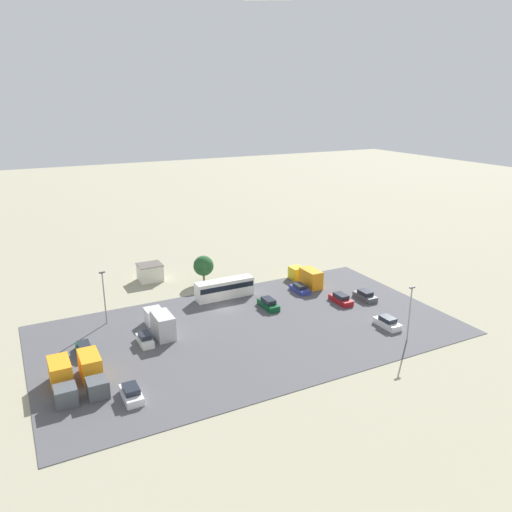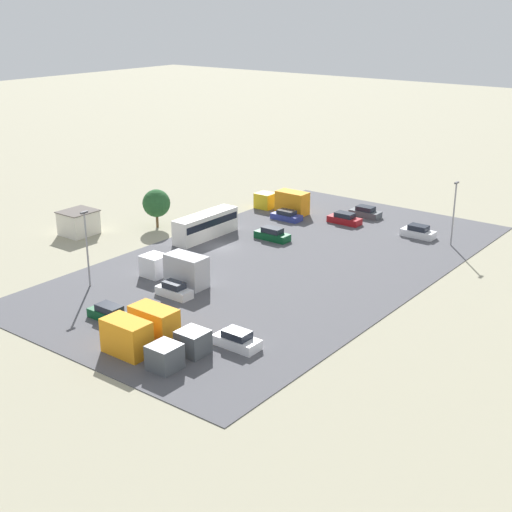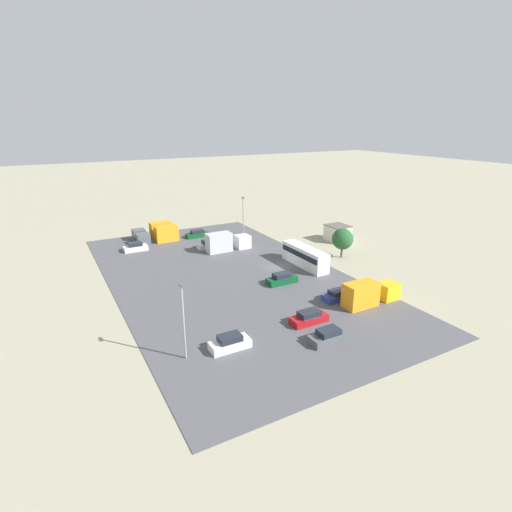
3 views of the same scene
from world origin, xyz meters
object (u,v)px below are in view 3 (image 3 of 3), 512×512
(parked_car_7, at_px, (328,336))
(parked_truck_2, at_px, (155,231))
(parked_car_5, at_px, (197,234))
(parked_car_6, at_px, (208,245))
(bus, at_px, (305,256))
(parked_truck_0, at_px, (369,294))
(parked_truck_3, at_px, (226,242))
(shed_building, at_px, (337,233))
(parked_car_0, at_px, (230,343))
(parked_car_2, at_px, (135,247))
(parked_car_3, at_px, (338,295))
(parked_car_4, at_px, (309,318))
(parked_truck_1, at_px, (160,235))
(parked_car_1, at_px, (282,279))

(parked_car_7, height_order, parked_truck_2, parked_truck_2)
(parked_car_5, bearing_deg, parked_car_6, 173.76)
(parked_car_5, relative_size, parked_car_6, 1.15)
(bus, bearing_deg, parked_truck_2, -58.73)
(parked_truck_0, xyz_separation_m, parked_truck_3, (30.25, 7.02, 0.10))
(shed_building, xyz_separation_m, parked_car_0, (-26.42, 36.70, -0.87))
(shed_building, height_order, bus, bus)
(parked_truck_0, distance_m, parked_truck_3, 31.06)
(parked_car_0, relative_size, parked_car_2, 1.03)
(parked_car_5, height_order, parked_truck_2, parked_truck_2)
(parked_car_3, height_order, parked_truck_2, parked_truck_2)
(parked_car_4, distance_m, parked_car_7, 4.70)
(parked_truck_2, height_order, parked_truck_3, parked_truck_3)
(parked_car_5, height_order, parked_truck_0, parked_truck_0)
(parked_truck_1, bearing_deg, parked_car_6, -140.43)
(parked_car_4, relative_size, parked_car_7, 1.06)
(shed_building, distance_m, parked_truck_0, 29.83)
(parked_car_2, xyz_separation_m, parked_car_7, (-43.44, -11.30, -0.02))
(bus, height_order, parked_car_6, bus)
(parked_car_6, distance_m, parked_truck_3, 3.96)
(parked_car_6, distance_m, parked_car_7, 38.41)
(parked_car_1, xyz_separation_m, parked_car_5, (29.83, 2.21, -0.04))
(parked_car_4, bearing_deg, parked_car_0, -86.68)
(parked_car_7, bearing_deg, parked_car_5, -2.75)
(parked_truck_1, xyz_separation_m, parked_truck_2, (3.52, 0.09, 0.03))
(parked_car_5, xyz_separation_m, parked_truck_3, (-11.16, -1.49, 0.96))
(shed_building, relative_size, parked_car_7, 1.01)
(parked_car_2, bearing_deg, bus, -133.62)
(parked_car_2, distance_m, parked_truck_3, 17.09)
(shed_building, xyz_separation_m, parked_car_7, (-30.43, 26.50, -0.89))
(bus, distance_m, parked_car_1, 8.86)
(parked_car_0, xyz_separation_m, parked_car_4, (0.63, -10.91, -0.03))
(parked_car_2, relative_size, parked_car_6, 1.06)
(parked_car_0, xyz_separation_m, parked_car_3, (4.16, -18.38, -0.09))
(bus, relative_size, parked_truck_1, 1.25)
(parked_truck_1, xyz_separation_m, parked_truck_3, (-11.43, -9.32, 0.18))
(parked_car_6, bearing_deg, parked_car_5, 173.76)
(parked_car_0, relative_size, parked_car_7, 0.99)
(parked_car_2, xyz_separation_m, parked_truck_1, (3.34, -5.71, 0.75))
(parked_car_3, xyz_separation_m, parked_car_4, (-3.53, 7.46, 0.06))
(parked_car_1, relative_size, parked_car_6, 1.17)
(parked_car_4, relative_size, parked_truck_1, 0.57)
(parked_car_3, height_order, parked_car_5, parked_car_5)
(shed_building, height_order, parked_truck_1, shed_building)
(parked_truck_1, height_order, parked_truck_2, parked_truck_2)
(parked_car_4, height_order, parked_car_7, parked_car_7)
(parked_car_6, bearing_deg, parked_car_7, -2.01)
(parked_truck_3, bearing_deg, parked_car_4, -5.59)
(shed_building, distance_m, parked_car_0, 45.23)
(shed_building, height_order, parked_car_3, shed_building)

